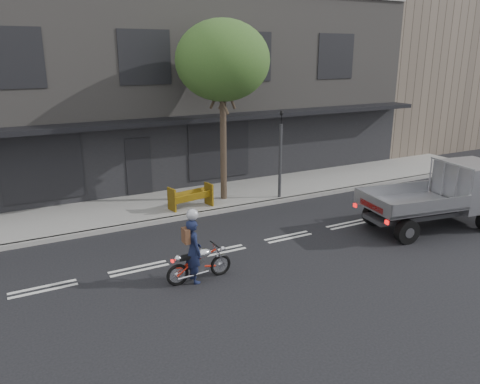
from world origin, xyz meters
name	(u,v)px	position (x,y,z in m)	size (l,w,h in m)	color
ground	(219,252)	(0.00, 0.00, 0.00)	(80.00, 80.00, 0.00)	black
sidewalk	(166,205)	(0.00, 4.70, 0.07)	(32.00, 3.20, 0.15)	gray
kerb	(181,217)	(0.00, 3.10, 0.07)	(32.00, 0.20, 0.15)	gray
building_main	(115,87)	(0.00, 11.30, 4.00)	(26.00, 10.00, 8.00)	slate
building_neighbour	(419,62)	(20.00, 11.30, 5.00)	(14.00, 10.00, 10.00)	brown
street_tree	(222,61)	(2.20, 4.20, 5.28)	(3.40, 3.40, 6.74)	#382B21
traffic_light_pole	(280,159)	(4.20, 3.35, 1.65)	(0.12, 0.12, 3.50)	#2D2D30
motorcycle	(199,263)	(-1.20, -1.35, 0.47)	(1.77, 0.51, 0.91)	black
rider	(193,251)	(-1.35, -1.35, 0.83)	(0.60, 0.40, 1.66)	#141A37
flatbed_ute	(460,189)	(8.07, -1.65, 1.24)	(4.93, 2.56, 2.18)	black
construction_barrier	(193,198)	(0.64, 3.50, 0.58)	(1.55, 0.62, 0.87)	#EAA90C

